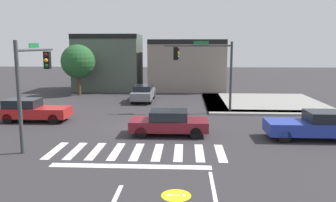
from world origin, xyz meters
The scene contains 12 objects.
ground_plane centered at (0.00, 0.00, 0.00)m, with size 120.00×120.00×0.00m, color #302D30.
crosswalk_near centered at (0.00, -4.50, 0.00)m, with size 8.32×2.73×0.01m.
bike_detector_marking centered at (2.00, -9.24, 0.00)m, with size 1.02×1.02×0.01m.
curb_corner_northeast centered at (8.49, 9.42, 0.07)m, with size 10.00×10.60×0.15m.
storefront_row centered at (-1.76, 18.74, 2.96)m, with size 16.55×5.73×6.19m.
traffic_signal_northeast centered at (3.73, 5.51, 3.73)m, with size 5.06×0.32×5.31m.
traffic_signal_southwest centered at (-5.33, -3.37, 3.58)m, with size 0.32×4.33×5.23m.
car_red centered at (-7.87, 1.81, 0.75)m, with size 4.41×1.83×1.49m.
car_maroon centered at (1.37, -1.24, 0.71)m, with size 4.35×1.91×1.39m.
car_gray centered at (-1.53, 10.46, 0.76)m, with size 1.75×4.70×1.46m.
car_blue centered at (9.22, -1.75, 0.77)m, with size 4.72×1.93×1.52m.
roadside_tree centered at (-8.50, 14.00, 3.38)m, with size 3.38×3.38×5.09m.
Camera 1 is at (2.30, -20.23, 5.01)m, focal length 37.00 mm.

